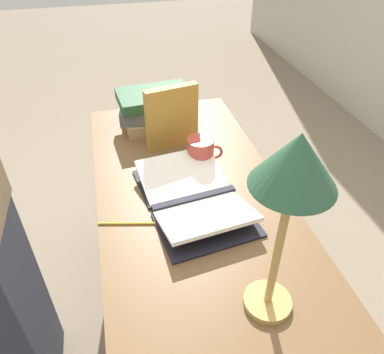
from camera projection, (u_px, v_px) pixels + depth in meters
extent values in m
plane|color=gray|center=(190.00, 318.00, 1.68)|extent=(12.00, 12.00, 0.00)
cube|color=brown|center=(190.00, 194.00, 1.24)|extent=(1.26, 0.60, 0.03)
cube|color=brown|center=(114.00, 186.00, 1.87)|extent=(0.06, 0.06, 0.71)
cube|color=brown|center=(211.00, 172.00, 1.96)|extent=(0.06, 0.06, 0.71)
cube|color=black|center=(193.00, 199.00, 1.17)|extent=(0.06, 0.28, 0.02)
cube|color=black|center=(181.00, 180.00, 1.26)|extent=(0.24, 0.31, 0.01)
cube|color=black|center=(207.00, 225.00, 1.09)|extent=(0.24, 0.31, 0.01)
cube|color=white|center=(182.00, 175.00, 1.24)|extent=(0.22, 0.29, 0.06)
cube|color=white|center=(206.00, 216.00, 1.08)|extent=(0.22, 0.29, 0.06)
cube|color=tan|center=(156.00, 119.00, 1.55)|extent=(0.21, 0.27, 0.05)
cube|color=slate|center=(155.00, 108.00, 1.52)|extent=(0.25, 0.30, 0.05)
cube|color=#234C2D|center=(154.00, 97.00, 1.49)|extent=(0.21, 0.30, 0.04)
cube|color=#BC8933|center=(172.00, 117.00, 1.37)|extent=(0.07, 0.20, 0.24)
cylinder|color=tan|center=(267.00, 302.00, 0.88)|extent=(0.11, 0.11, 0.02)
cylinder|color=tan|center=(278.00, 250.00, 0.77)|extent=(0.02, 0.02, 0.34)
cone|color=#285138|center=(297.00, 161.00, 0.64)|extent=(0.16, 0.16, 0.11)
cylinder|color=#B74238|center=(200.00, 152.00, 1.31)|extent=(0.09, 0.09, 0.10)
torus|color=#B74238|center=(215.00, 152.00, 1.31)|extent=(0.02, 0.06, 0.05)
cylinder|color=gold|center=(128.00, 223.00, 1.10)|extent=(0.05, 0.18, 0.01)
cube|color=#2D3342|center=(8.00, 317.00, 1.26)|extent=(0.31, 0.20, 0.78)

